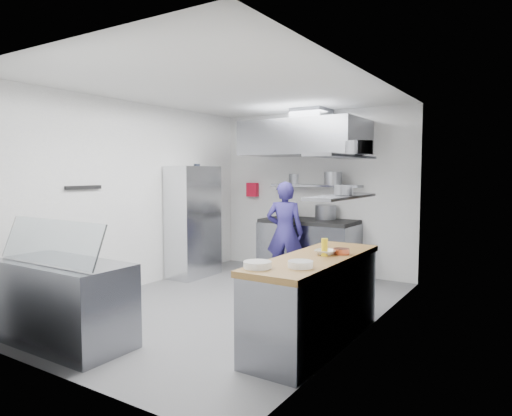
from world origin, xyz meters
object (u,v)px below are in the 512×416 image
Objects in this scene: wire_rack at (193,222)px; display_case at (64,303)px; chef at (285,232)px; gas_range at (309,250)px.

wire_rack reaches higher than display_case.
wire_rack is (-1.52, -0.42, 0.12)m from chef.
chef is 3.55m from display_case.
gas_range is 1.07× the size of display_case.
wire_rack reaches higher than chef.
gas_range is at bearing -120.08° from chef.
gas_range is 4.17m from display_case.
wire_rack is (-1.63, -1.05, 0.48)m from gas_range.
gas_range reaches higher than display_case.
wire_rack is at bearing -147.15° from gas_range.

